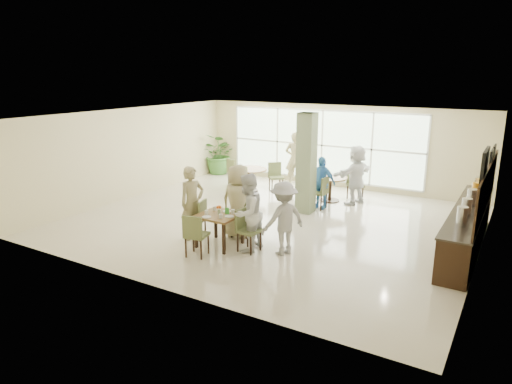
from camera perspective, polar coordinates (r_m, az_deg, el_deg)
The scene contains 23 objects.
ground at distance 12.23m, azimuth 2.07°, elevation -3.63°, with size 10.00×10.00×0.00m, color beige.
room_shell at distance 11.80m, azimuth 2.15°, elevation 4.24°, with size 10.00×10.00×10.00m.
window_bank at distance 16.04m, azimuth 8.24°, elevation 5.80°, with size 7.00×0.04×7.00m.
column at distance 12.74m, azimuth 6.31°, elevation 3.55°, with size 0.45×0.45×2.80m, color #6E7B56.
main_table at distance 10.37m, azimuth -4.61°, elevation -3.31°, with size 0.90×0.90×0.75m.
round_table_left at distance 15.20m, azimuth -0.87°, elevation 2.36°, with size 1.21×1.21×0.75m.
round_table_right at distance 14.16m, azimuth 9.26°, elevation 1.10°, with size 1.04×1.04×0.75m.
chairs_main_table at distance 10.46m, azimuth -4.45°, elevation -4.15°, with size 2.04×2.08×0.95m.
chairs_table_left at distance 15.21m, azimuth -0.79°, elevation 1.91°, with size 2.25×1.76×0.95m.
chairs_table_right at distance 14.15m, azimuth 9.14°, elevation 0.74°, with size 1.96×1.96×0.95m.
tabletop_clutter at distance 10.30m, azimuth -4.55°, elevation -2.50°, with size 0.70×0.78×0.21m.
buffet_counter at distance 11.23m, azimuth 25.01°, elevation -3.78°, with size 0.64×4.70×1.95m.
wall_tv at distance 9.77m, azimuth 26.69°, elevation 3.11°, with size 0.06×1.00×0.58m.
framed_art_a at distance 11.39m, azimuth 27.22°, elevation 2.97°, with size 0.05×0.55×0.70m.
framed_art_b at distance 12.18m, azimuth 27.50°, elevation 3.60°, with size 0.05×0.55×0.70m.
potted_plant at distance 17.79m, azimuth -4.57°, elevation 4.78°, with size 1.42×1.42×1.57m, color #3C702D.
teen_left at distance 10.83m, azimuth -7.97°, elevation -1.37°, with size 0.64×0.42×1.75m, color tan.
teen_far at distance 10.82m, azimuth -2.28°, elevation -1.18°, with size 0.87×0.47×1.78m, color tan.
teen_right at distance 10.00m, azimuth -1.07°, elevation -2.60°, with size 0.85×0.66×1.75m, color white.
teen_standing at distance 9.84m, azimuth 3.46°, elevation -3.30°, with size 1.05×0.60×1.62m, color #AAAAAD.
adult_a at distance 13.33m, azimuth 8.11°, elevation 1.18°, with size 0.89×0.51×1.52m, color #468ED3.
adult_b at distance 13.93m, azimuth 12.41°, elevation 2.11°, with size 1.65×0.71×1.78m, color white.
adult_standing at distance 15.82m, azimuth 4.89°, elevation 4.09°, with size 0.69×0.45×1.89m, color tan.
Camera 1 is at (5.54, -10.20, 3.86)m, focal length 32.00 mm.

